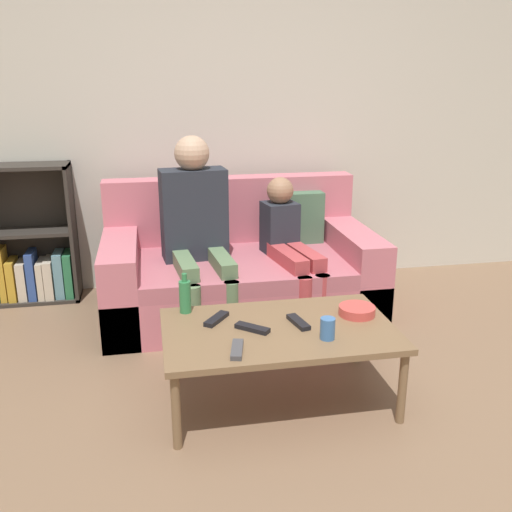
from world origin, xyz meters
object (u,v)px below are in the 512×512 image
object	(u,v)px
bottle	(185,296)
tv_remote_3	(216,319)
person_child	(289,242)
snack_bowl	(357,311)
tv_remote_0	(298,322)
tv_remote_1	(252,328)
couch	(240,271)
cup_near	(328,329)
coffee_table	(279,334)
person_adult	(196,219)
bookshelf	(29,252)
tv_remote_2	(237,350)

from	to	relation	value
bottle	tv_remote_3	bearing A→B (deg)	-44.56
person_child	snack_bowl	xyz separation A→B (m)	(0.12, -0.94, -0.09)
tv_remote_0	tv_remote_3	size ratio (longest dim) A/B	1.07
tv_remote_1	person_child	bearing A→B (deg)	18.01
bottle	tv_remote_0	bearing A→B (deg)	-25.42
couch	cup_near	distance (m)	1.35
person_child	cup_near	size ratio (longest dim) A/B	8.91
coffee_table	person_adult	bearing A→B (deg)	104.89
bookshelf	tv_remote_2	bearing A→B (deg)	-57.04
person_child	tv_remote_1	xyz separation A→B (m)	(-0.43, -1.02, -0.11)
coffee_table	bookshelf	bearing A→B (deg)	131.22
person_adult	couch	bearing A→B (deg)	11.01
tv_remote_3	coffee_table	bearing A→B (deg)	12.16
cup_near	snack_bowl	size ratio (longest dim) A/B	0.55
bookshelf	bottle	xyz separation A→B (m)	(1.00, -1.35, 0.12)
tv_remote_3	tv_remote_1	bearing A→B (deg)	-4.92
couch	bottle	world-z (taller)	couch
couch	cup_near	xyz separation A→B (m)	(0.19, -1.33, 0.17)
person_adult	tv_remote_3	xyz separation A→B (m)	(0.01, -0.95, -0.27)
couch	person_child	xyz separation A→B (m)	(0.30, -0.16, 0.23)
tv_remote_2	tv_remote_0	bearing A→B (deg)	46.70
snack_bowl	tv_remote_2	bearing A→B (deg)	-156.48
bookshelf	tv_remote_0	xyz separation A→B (m)	(1.52, -1.60, 0.05)
tv_remote_3	person_child	bearing A→B (deg)	93.45
cup_near	tv_remote_3	bearing A→B (deg)	148.68
tv_remote_0	bottle	xyz separation A→B (m)	(-0.52, 0.25, 0.08)
person_child	cup_near	world-z (taller)	person_child
tv_remote_3	snack_bowl	world-z (taller)	snack_bowl
bookshelf	person_child	size ratio (longest dim) A/B	1.07
coffee_table	person_adult	distance (m)	1.16
couch	tv_remote_1	xyz separation A→B (m)	(-0.13, -1.17, 0.13)
tv_remote_1	tv_remote_3	distance (m)	0.20
tv_remote_0	snack_bowl	distance (m)	0.32
coffee_table	tv_remote_3	xyz separation A→B (m)	(-0.28, 0.13, 0.04)
coffee_table	snack_bowl	xyz separation A→B (m)	(0.42, 0.07, 0.06)
tv_remote_1	tv_remote_2	distance (m)	0.23
tv_remote_0	tv_remote_3	distance (m)	0.40
cup_near	bottle	distance (m)	0.75
tv_remote_3	bottle	size ratio (longest dim) A/B	0.80
bookshelf	person_child	distance (m)	1.83
person_adult	tv_remote_2	size ratio (longest dim) A/B	6.66
coffee_table	person_child	xyz separation A→B (m)	(0.30, 1.01, 0.15)
couch	bottle	size ratio (longest dim) A/B	8.49
bookshelf	tv_remote_3	bearing A→B (deg)	-52.65
tv_remote_2	tv_remote_3	distance (m)	0.34
cup_near	tv_remote_2	bearing A→B (deg)	-173.11
person_child	bottle	xyz separation A→B (m)	(-0.72, -0.74, -0.03)
coffee_table	tv_remote_1	world-z (taller)	tv_remote_1
couch	tv_remote_1	bearing A→B (deg)	-96.22
tv_remote_3	bottle	xyz separation A→B (m)	(-0.14, 0.14, 0.08)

